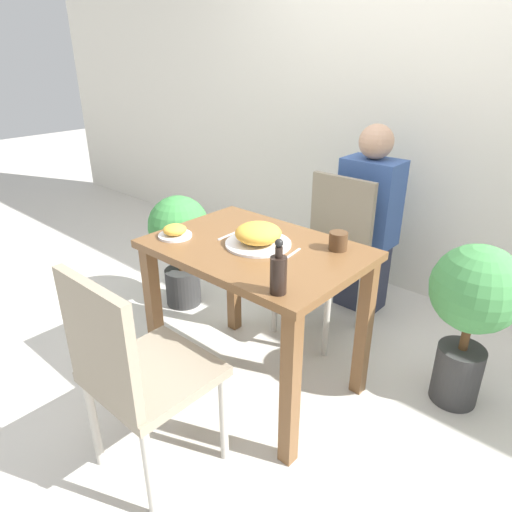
% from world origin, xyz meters
% --- Properties ---
extents(ground_plane, '(16.00, 16.00, 0.00)m').
position_xyz_m(ground_plane, '(0.00, 0.00, 0.00)').
color(ground_plane, beige).
extents(wall_back, '(8.00, 0.05, 2.60)m').
position_xyz_m(wall_back, '(0.00, 1.45, 1.30)').
color(wall_back, silver).
rests_on(wall_back, ground_plane).
extents(dining_table, '(0.95, 0.66, 0.75)m').
position_xyz_m(dining_table, '(0.00, 0.00, 0.62)').
color(dining_table, brown).
rests_on(dining_table, ground_plane).
extents(chair_near, '(0.42, 0.42, 0.90)m').
position_xyz_m(chair_near, '(0.04, -0.71, 0.51)').
color(chair_near, gray).
rests_on(chair_near, ground_plane).
extents(chair_far, '(0.42, 0.42, 0.90)m').
position_xyz_m(chair_far, '(-0.04, 0.67, 0.51)').
color(chair_far, gray).
rests_on(chair_far, ground_plane).
extents(food_plate, '(0.30, 0.30, 0.10)m').
position_xyz_m(food_plate, '(0.00, 0.01, 0.80)').
color(food_plate, white).
rests_on(food_plate, dining_table).
extents(side_plate, '(0.16, 0.16, 0.06)m').
position_xyz_m(side_plate, '(-0.35, -0.17, 0.78)').
color(side_plate, white).
rests_on(side_plate, dining_table).
extents(drink_cup, '(0.08, 0.08, 0.08)m').
position_xyz_m(drink_cup, '(0.29, 0.21, 0.79)').
color(drink_cup, '#4C331E').
rests_on(drink_cup, dining_table).
extents(sauce_bottle, '(0.06, 0.06, 0.21)m').
position_xyz_m(sauce_bottle, '(0.34, -0.27, 0.83)').
color(sauce_bottle, black).
rests_on(sauce_bottle, dining_table).
extents(fork_utensil, '(0.01, 0.16, 0.00)m').
position_xyz_m(fork_utensil, '(-0.18, 0.01, 0.76)').
color(fork_utensil, silver).
rests_on(fork_utensil, dining_table).
extents(spoon_utensil, '(0.03, 0.17, 0.00)m').
position_xyz_m(spoon_utensil, '(0.18, 0.01, 0.76)').
color(spoon_utensil, silver).
rests_on(spoon_utensil, dining_table).
extents(potted_plant_left, '(0.38, 0.38, 0.74)m').
position_xyz_m(potted_plant_left, '(-0.88, 0.27, 0.47)').
color(potted_plant_left, '#333333').
rests_on(potted_plant_left, ground_plane).
extents(potted_plant_right, '(0.39, 0.39, 0.80)m').
position_xyz_m(potted_plant_right, '(0.80, 0.54, 0.52)').
color(potted_plant_right, '#333333').
rests_on(potted_plant_right, ground_plane).
extents(person_figure, '(0.34, 0.22, 1.17)m').
position_xyz_m(person_figure, '(0.01, 1.03, 0.58)').
color(person_figure, '#2D3347').
rests_on(person_figure, ground_plane).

